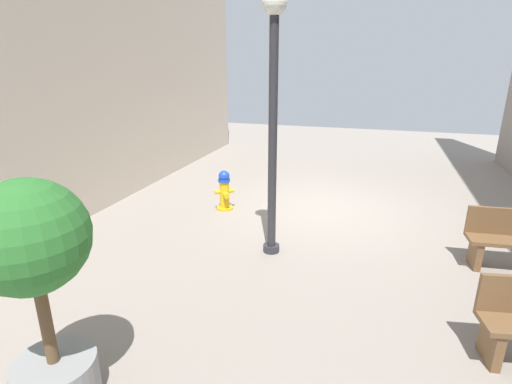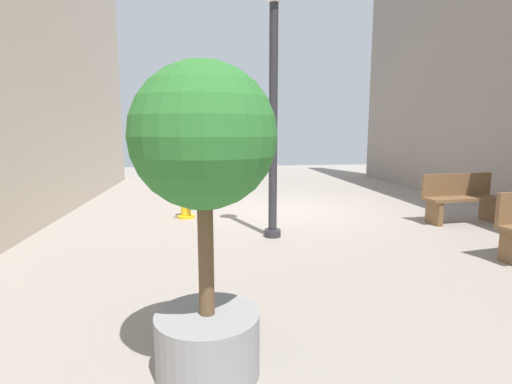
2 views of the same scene
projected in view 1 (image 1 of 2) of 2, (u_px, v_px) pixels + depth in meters
name	position (u px, v px, depth m)	size (l,w,h in m)	color
ground_plane	(326.00, 210.00, 8.65)	(23.40, 23.40, 0.00)	gray
building_facade_right	(9.00, 36.00, 6.52)	(0.70, 18.00, 7.04)	beige
fire_hydrant	(224.00, 190.00, 8.59)	(0.41, 0.41, 0.88)	gold
planter_tree	(36.00, 271.00, 3.36)	(1.00, 1.00, 2.22)	gray
street_lamp	(273.00, 102.00, 5.99)	(0.36, 0.36, 4.08)	#2D2D33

